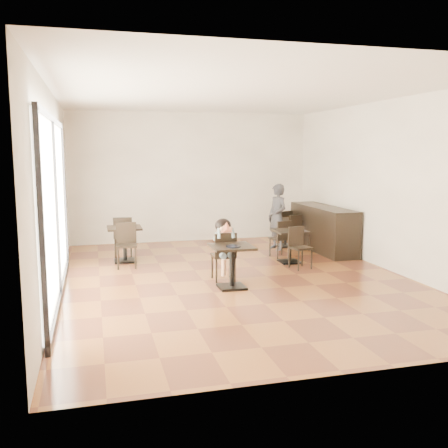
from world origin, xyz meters
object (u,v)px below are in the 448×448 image
object	(u,v)px
adult_patron	(277,217)
chair_left_a	(123,236)
child	(223,250)
chair_mid_b	(301,248)
chair_left_b	(126,246)
child_table	(232,267)
chair_back_b	(300,233)
child_chair	(223,256)
chair_mid_a	(280,239)
chair_back_a	(282,226)
cafe_table_left	(125,244)
cafe_table_mid	(290,246)
cafe_table_back	(285,233)

from	to	relation	value
adult_patron	chair_left_a	distance (m)	3.49
child	chair_mid_b	bearing A→B (deg)	15.44
chair_mid_b	chair_left_b	xyz separation A→B (m)	(-3.23, 0.93, 0.03)
child_table	adult_patron	bearing A→B (deg)	56.98
adult_patron	chair_back_b	distance (m)	0.63
adult_patron	chair_mid_b	world-z (taller)	adult_patron
child_chair	chair_mid_a	distance (m)	2.27
chair_left_b	chair_back_a	xyz separation A→B (m)	(3.93, 1.84, -0.04)
chair_left_a	chair_left_b	distance (m)	1.10
chair_back_a	chair_left_a	bearing A→B (deg)	-6.45
child_table	cafe_table_left	distance (m)	2.95
cafe_table_mid	chair_mid_a	size ratio (longest dim) A/B	0.83
chair_left_a	chair_mid_b	bearing A→B (deg)	151.81
child_chair	cafe_table_mid	bearing A→B (deg)	-148.69
chair_back_a	chair_mid_a	bearing A→B (deg)	50.16
chair_mid_a	cafe_table_left	bearing A→B (deg)	-19.19
adult_patron	chair_left_a	bearing A→B (deg)	-108.94
child	chair_mid_a	xyz separation A→B (m)	(1.66, 1.56, -0.14)
cafe_table_mid	chair_back_b	bearing A→B (deg)	57.89
adult_patron	chair_left_a	world-z (taller)	adult_patron
cafe_table_left	chair_left_b	size ratio (longest dim) A/B	0.83
child_chair	chair_back_a	distance (m)	3.99
child	adult_patron	xyz separation A→B (m)	(1.90, 2.37, 0.22)
chair_back_a	cafe_table_mid	bearing A→B (deg)	55.42
child_chair	child	distance (m)	0.11
child_chair	cafe_table_back	distance (m)	3.48
child_table	child_chair	bearing A→B (deg)	90.00
chair_mid_a	chair_back_b	size ratio (longest dim) A/B	1.01
cafe_table_mid	chair_mid_a	world-z (taller)	chair_mid_a
cafe_table_back	chair_mid_a	distance (m)	1.25
cafe_table_mid	child_table	bearing A→B (deg)	-136.76
cafe_table_mid	chair_mid_b	xyz separation A→B (m)	(0.00, -0.55, 0.07)
adult_patron	chair_left_a	xyz separation A→B (m)	(-3.48, 0.11, -0.32)
child_table	cafe_table_left	bearing A→B (deg)	122.34
chair_left_a	child_chair	bearing A→B (deg)	126.29
adult_patron	cafe_table_back	distance (m)	0.61
chair_left_b	cafe_table_mid	bearing A→B (deg)	-2.77
chair_mid_a	chair_left_b	xyz separation A→B (m)	(-3.23, -0.17, 0.03)
adult_patron	cafe_table_mid	bearing A→B (deg)	-27.15
adult_patron	cafe_table_left	xyz separation A→B (m)	(-3.48, -0.44, -0.40)
child_table	chair_left_b	xyz separation A→B (m)	(-1.58, 1.94, 0.08)
child_table	chair_back_a	xyz separation A→B (m)	(2.36, 3.77, 0.04)
chair_mid_b	chair_left_a	xyz separation A→B (m)	(-3.23, 2.03, 0.03)
child_table	cafe_table_mid	distance (m)	2.27
adult_patron	child_table	bearing A→B (deg)	-50.06
child_chair	chair_left_a	size ratio (longest dim) A/B	0.99
chair_back_b	chair_left_a	bearing A→B (deg)	157.66
cafe_table_back	chair_back_b	size ratio (longest dim) A/B	0.83
chair_mid_b	chair_left_a	bearing A→B (deg)	135.38
cafe_table_back	chair_left_a	size ratio (longest dim) A/B	0.76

